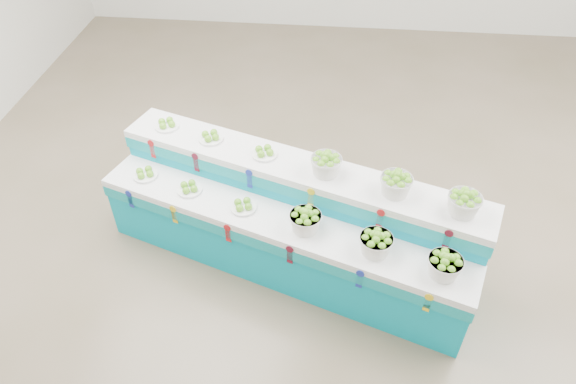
% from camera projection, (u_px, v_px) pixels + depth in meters
% --- Properties ---
extents(ground, '(10.00, 10.00, 0.00)m').
position_uv_depth(ground, '(374.00, 229.00, 5.59)').
color(ground, brown).
rests_on(ground, ground).
extents(display_stand, '(3.69, 2.05, 1.02)m').
position_uv_depth(display_stand, '(288.00, 220.00, 4.97)').
color(display_stand, '#049CB8').
rests_on(display_stand, ground).
extents(plate_lower_left, '(0.31, 0.31, 0.09)m').
position_uv_depth(plate_lower_left, '(145.00, 173.00, 5.10)').
color(plate_lower_left, white).
rests_on(plate_lower_left, display_stand).
extents(plate_lower_mid, '(0.31, 0.31, 0.09)m').
position_uv_depth(plate_lower_mid, '(189.00, 187.00, 4.94)').
color(plate_lower_mid, white).
rests_on(plate_lower_mid, display_stand).
extents(plate_lower_right, '(0.31, 0.31, 0.09)m').
position_uv_depth(plate_lower_right, '(243.00, 205.00, 4.76)').
color(plate_lower_right, white).
rests_on(plate_lower_right, display_stand).
extents(basket_lower_left, '(0.36, 0.36, 0.21)m').
position_uv_depth(basket_lower_left, '(305.00, 220.00, 4.53)').
color(basket_lower_left, silver).
rests_on(basket_lower_left, display_stand).
extents(basket_lower_mid, '(0.36, 0.36, 0.21)m').
position_uv_depth(basket_lower_mid, '(376.00, 243.00, 4.33)').
color(basket_lower_mid, silver).
rests_on(basket_lower_mid, display_stand).
extents(basket_lower_right, '(0.36, 0.36, 0.21)m').
position_uv_depth(basket_lower_right, '(445.00, 265.00, 4.15)').
color(basket_lower_right, silver).
rests_on(basket_lower_right, display_stand).
extents(plate_upper_left, '(0.31, 0.31, 0.09)m').
position_uv_depth(plate_upper_left, '(167.00, 123.00, 5.20)').
color(plate_upper_left, white).
rests_on(plate_upper_left, display_stand).
extents(plate_upper_mid, '(0.31, 0.31, 0.09)m').
position_uv_depth(plate_upper_mid, '(211.00, 136.00, 5.04)').
color(plate_upper_mid, white).
rests_on(plate_upper_mid, display_stand).
extents(plate_upper_right, '(0.31, 0.31, 0.09)m').
position_uv_depth(plate_upper_right, '(264.00, 151.00, 4.86)').
color(plate_upper_right, white).
rests_on(plate_upper_right, display_stand).
extents(basket_upper_left, '(0.36, 0.36, 0.21)m').
position_uv_depth(basket_upper_left, '(326.00, 164.00, 4.63)').
color(basket_upper_left, silver).
rests_on(basket_upper_left, display_stand).
extents(basket_upper_mid, '(0.36, 0.36, 0.21)m').
position_uv_depth(basket_upper_mid, '(396.00, 183.00, 4.43)').
color(basket_upper_mid, silver).
rests_on(basket_upper_mid, display_stand).
extents(basket_upper_right, '(0.36, 0.36, 0.21)m').
position_uv_depth(basket_upper_right, '(464.00, 203.00, 4.25)').
color(basket_upper_right, silver).
rests_on(basket_upper_right, display_stand).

